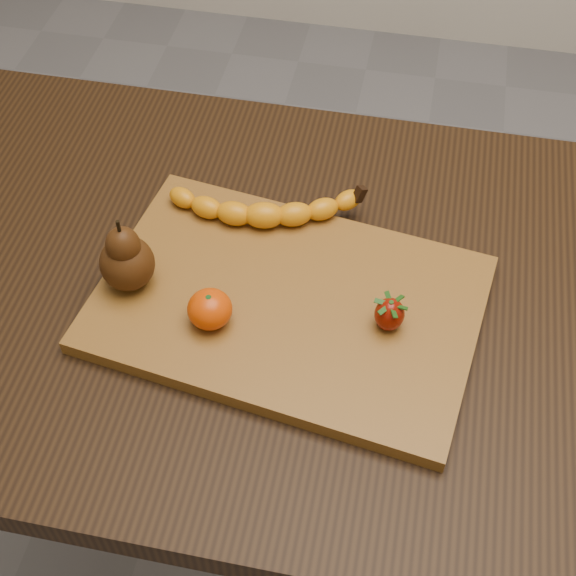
% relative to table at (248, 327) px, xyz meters
% --- Properties ---
extents(ground, '(3.50, 3.50, 0.00)m').
position_rel_table_xyz_m(ground, '(0.00, 0.00, -0.66)').
color(ground, slate).
rests_on(ground, ground).
extents(table, '(1.00, 0.70, 0.76)m').
position_rel_table_xyz_m(table, '(0.00, 0.00, 0.00)').
color(table, black).
rests_on(table, ground).
extents(cutting_board, '(0.49, 0.36, 0.02)m').
position_rel_table_xyz_m(cutting_board, '(0.06, -0.03, 0.11)').
color(cutting_board, brown).
rests_on(cutting_board, table).
extents(banana, '(0.22, 0.09, 0.03)m').
position_rel_table_xyz_m(banana, '(0.01, 0.08, 0.13)').
color(banana, orange).
rests_on(banana, cutting_board).
extents(pear, '(0.09, 0.09, 0.10)m').
position_rel_table_xyz_m(pear, '(-0.13, -0.04, 0.17)').
color(pear, '#40210A').
rests_on(pear, cutting_board).
extents(mandarin, '(0.06, 0.06, 0.04)m').
position_rel_table_xyz_m(mandarin, '(-0.02, -0.08, 0.14)').
color(mandarin, '#D53F02').
rests_on(mandarin, cutting_board).
extents(strawberry, '(0.04, 0.04, 0.04)m').
position_rel_table_xyz_m(strawberry, '(0.18, -0.05, 0.14)').
color(strawberry, '#7C1003').
rests_on(strawberry, cutting_board).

